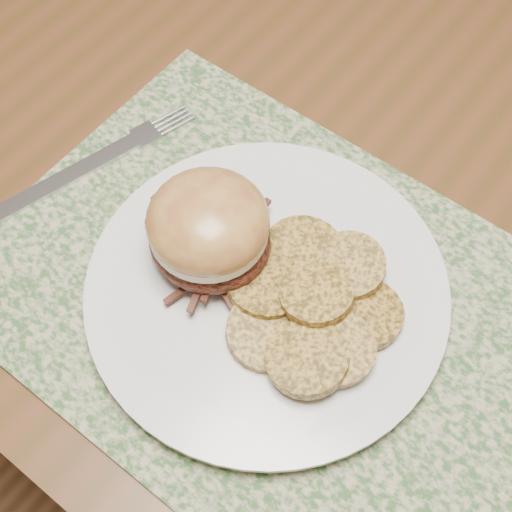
{
  "coord_description": "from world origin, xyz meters",
  "views": [
    {
      "loc": [
        0.22,
        -0.45,
        1.25
      ],
      "look_at": [
        0.06,
        -0.24,
        0.79
      ],
      "focal_mm": 50.0,
      "sensor_mm": 36.0,
      "label": 1
    }
  ],
  "objects_px": {
    "dinner_plate": "(267,290)",
    "fork": "(98,161)",
    "dining_table": "(346,128)",
    "pork_sandwich": "(209,229)"
  },
  "relations": [
    {
      "from": "dining_table",
      "to": "fork",
      "type": "xyz_separation_m",
      "value": [
        -0.12,
        -0.23,
        0.09
      ]
    },
    {
      "from": "dinner_plate",
      "to": "fork",
      "type": "distance_m",
      "value": 0.19
    },
    {
      "from": "dining_table",
      "to": "dinner_plate",
      "type": "height_order",
      "value": "dinner_plate"
    },
    {
      "from": "dinner_plate",
      "to": "pork_sandwich",
      "type": "xyz_separation_m",
      "value": [
        -0.05,
        -0.0,
        0.04
      ]
    },
    {
      "from": "dining_table",
      "to": "pork_sandwich",
      "type": "relative_size",
      "value": 15.72
    },
    {
      "from": "pork_sandwich",
      "to": "fork",
      "type": "bearing_deg",
      "value": 171.78
    },
    {
      "from": "dining_table",
      "to": "pork_sandwich",
      "type": "height_order",
      "value": "pork_sandwich"
    },
    {
      "from": "dinner_plate",
      "to": "fork",
      "type": "relative_size",
      "value": 1.38
    },
    {
      "from": "fork",
      "to": "dining_table",
      "type": "bearing_deg",
      "value": 79.23
    },
    {
      "from": "dining_table",
      "to": "pork_sandwich",
      "type": "bearing_deg",
      "value": -84.04
    }
  ]
}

